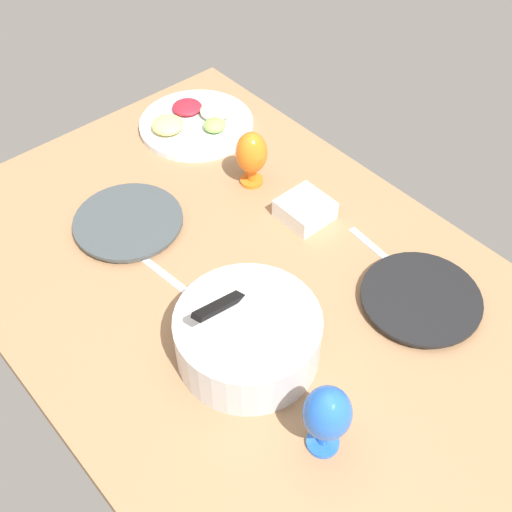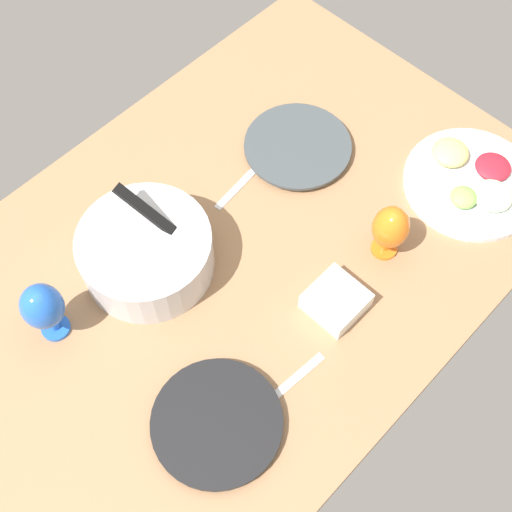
{
  "view_description": "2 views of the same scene",
  "coord_description": "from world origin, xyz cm",
  "px_view_note": "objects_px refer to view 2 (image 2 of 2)",
  "views": [
    {
      "loc": [
        -73.39,
        62.7,
        116.32
      ],
      "look_at": [
        4.07,
        -4.86,
        4.2
      ],
      "focal_mm": 45.83,
      "sensor_mm": 36.0,
      "label": 1
    },
    {
      "loc": [
        -50.1,
        -58.18,
        140.05
      ],
      "look_at": [
        4.25,
        -5.57,
        4.2
      ],
      "focal_mm": 47.93,
      "sensor_mm": 36.0,
      "label": 2
    }
  ],
  "objects_px": {
    "fruit_platter": "(472,181)",
    "dinner_plate_right": "(298,147)",
    "mixing_bowl": "(146,251)",
    "hurricane_glass_orange": "(390,228)",
    "hurricane_glass_blue": "(43,308)",
    "dinner_plate_left": "(217,423)",
    "square_bowl_white": "(336,300)"
  },
  "relations": [
    {
      "from": "mixing_bowl",
      "to": "hurricane_glass_orange",
      "type": "height_order",
      "value": "mixing_bowl"
    },
    {
      "from": "fruit_platter",
      "to": "dinner_plate_right",
      "type": "bearing_deg",
      "value": 120.07
    },
    {
      "from": "mixing_bowl",
      "to": "fruit_platter",
      "type": "distance_m",
      "value": 0.82
    },
    {
      "from": "dinner_plate_right",
      "to": "hurricane_glass_blue",
      "type": "bearing_deg",
      "value": 176.15
    },
    {
      "from": "fruit_platter",
      "to": "hurricane_glass_blue",
      "type": "height_order",
      "value": "hurricane_glass_blue"
    },
    {
      "from": "hurricane_glass_blue",
      "to": "square_bowl_white",
      "type": "relative_size",
      "value": 1.49
    },
    {
      "from": "square_bowl_white",
      "to": "dinner_plate_right",
      "type": "bearing_deg",
      "value": 53.33
    },
    {
      "from": "fruit_platter",
      "to": "hurricane_glass_blue",
      "type": "xyz_separation_m",
      "value": [
        -0.96,
        0.43,
        0.09
      ]
    },
    {
      "from": "mixing_bowl",
      "to": "hurricane_glass_orange",
      "type": "xyz_separation_m",
      "value": [
        0.41,
        -0.37,
        0.03
      ]
    },
    {
      "from": "hurricane_glass_blue",
      "to": "square_bowl_white",
      "type": "height_order",
      "value": "hurricane_glass_blue"
    },
    {
      "from": "hurricane_glass_orange",
      "to": "hurricane_glass_blue",
      "type": "height_order",
      "value": "hurricane_glass_blue"
    },
    {
      "from": "hurricane_glass_orange",
      "to": "square_bowl_white",
      "type": "bearing_deg",
      "value": -176.02
    },
    {
      "from": "hurricane_glass_blue",
      "to": "hurricane_glass_orange",
      "type": "bearing_deg",
      "value": -30.7
    },
    {
      "from": "dinner_plate_right",
      "to": "hurricane_glass_blue",
      "type": "xyz_separation_m",
      "value": [
        -0.74,
        0.05,
        0.1
      ]
    },
    {
      "from": "square_bowl_white",
      "to": "mixing_bowl",
      "type": "bearing_deg",
      "value": 120.15
    },
    {
      "from": "mixing_bowl",
      "to": "square_bowl_white",
      "type": "relative_size",
      "value": 2.56
    },
    {
      "from": "dinner_plate_left",
      "to": "hurricane_glass_orange",
      "type": "bearing_deg",
      "value": 1.62
    },
    {
      "from": "mixing_bowl",
      "to": "fruit_platter",
      "type": "bearing_deg",
      "value": -29.68
    },
    {
      "from": "hurricane_glass_blue",
      "to": "fruit_platter",
      "type": "bearing_deg",
      "value": -24.21
    },
    {
      "from": "dinner_plate_left",
      "to": "dinner_plate_right",
      "type": "distance_m",
      "value": 0.73
    },
    {
      "from": "fruit_platter",
      "to": "hurricane_glass_orange",
      "type": "xyz_separation_m",
      "value": [
        -0.3,
        0.04,
        0.08
      ]
    },
    {
      "from": "hurricane_glass_blue",
      "to": "dinner_plate_left",
      "type": "bearing_deg",
      "value": -76.57
    },
    {
      "from": "dinner_plate_left",
      "to": "hurricane_glass_blue",
      "type": "height_order",
      "value": "hurricane_glass_blue"
    },
    {
      "from": "hurricane_glass_blue",
      "to": "mixing_bowl",
      "type": "bearing_deg",
      "value": -6.36
    },
    {
      "from": "dinner_plate_right",
      "to": "mixing_bowl",
      "type": "distance_m",
      "value": 0.49
    },
    {
      "from": "hurricane_glass_orange",
      "to": "mixing_bowl",
      "type": "bearing_deg",
      "value": 138.37
    },
    {
      "from": "mixing_bowl",
      "to": "square_bowl_white",
      "type": "height_order",
      "value": "mixing_bowl"
    },
    {
      "from": "mixing_bowl",
      "to": "hurricane_glass_blue",
      "type": "bearing_deg",
      "value": 173.64
    },
    {
      "from": "dinner_plate_left",
      "to": "mixing_bowl",
      "type": "distance_m",
      "value": 0.41
    },
    {
      "from": "dinner_plate_right",
      "to": "hurricane_glass_orange",
      "type": "xyz_separation_m",
      "value": [
        -0.07,
        -0.34,
        0.08
      ]
    },
    {
      "from": "square_bowl_white",
      "to": "hurricane_glass_blue",
      "type": "bearing_deg",
      "value": 139.22
    },
    {
      "from": "dinner_plate_left",
      "to": "fruit_platter",
      "type": "xyz_separation_m",
      "value": [
        0.86,
        -0.02,
        0.0
      ]
    }
  ]
}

